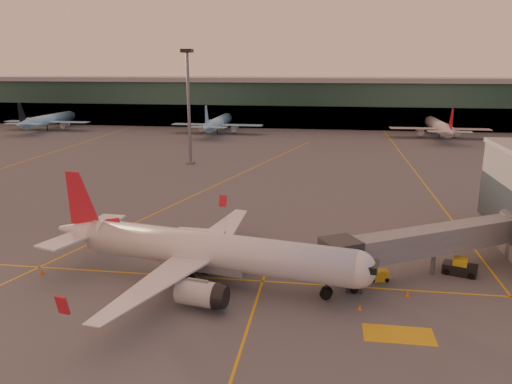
# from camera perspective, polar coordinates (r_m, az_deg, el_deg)

# --- Properties ---
(ground) EXTENTS (600.00, 600.00, 0.00)m
(ground) POSITION_cam_1_polar(r_m,az_deg,el_deg) (50.50, -5.78, -12.11)
(ground) COLOR #4C4F54
(ground) RESTS_ON ground
(taxi_markings) EXTENTS (100.12, 173.00, 0.01)m
(taxi_markings) POSITION_cam_1_polar(r_m,az_deg,el_deg) (92.95, -3.52, 0.44)
(taxi_markings) COLOR gold
(taxi_markings) RESTS_ON ground
(terminal) EXTENTS (400.00, 20.00, 17.60)m
(terminal) POSITION_cam_1_polar(r_m,az_deg,el_deg) (186.35, 4.93, 10.21)
(terminal) COLOR #19382D
(terminal) RESTS_ON ground
(mast_west_near) EXTENTS (2.40, 2.40, 25.60)m
(mast_west_near) POSITION_cam_1_polar(r_m,az_deg,el_deg) (114.38, -7.72, 10.52)
(mast_west_near) COLOR slate
(mast_west_near) RESTS_ON ground
(distant_aircraft_row) EXTENTS (290.00, 34.00, 13.00)m
(distant_aircraft_row) POSITION_cam_1_polar(r_m,az_deg,el_deg) (166.46, -2.95, 6.70)
(distant_aircraft_row) COLOR #92D6F5
(distant_aircraft_row) RESTS_ON ground
(main_airplane) EXTENTS (35.99, 32.67, 10.92)m
(main_airplane) POSITION_cam_1_polar(r_m,az_deg,el_deg) (52.69, -5.94, -6.73)
(main_airplane) COLOR silver
(main_airplane) RESTS_ON ground
(jet_bridge) EXTENTS (25.51, 16.77, 5.55)m
(jet_bridge) POSITION_cam_1_polar(r_m,az_deg,el_deg) (58.66, 20.79, -5.13)
(jet_bridge) COLOR slate
(jet_bridge) RESTS_ON ground
(catering_truck) EXTENTS (5.63, 2.70, 4.30)m
(catering_truck) POSITION_cam_1_polar(r_m,az_deg,el_deg) (56.89, -6.38, -6.30)
(catering_truck) COLOR #B44419
(catering_truck) RESTS_ON ground
(gpu_cart) EXTENTS (2.09, 1.44, 1.14)m
(gpu_cart) POSITION_cam_1_polar(r_m,az_deg,el_deg) (55.62, 13.86, -9.25)
(gpu_cart) COLOR gold
(gpu_cart) RESTS_ON ground
(pushback_tug) EXTENTS (3.96, 2.96, 1.82)m
(pushback_tug) POSITION_cam_1_polar(r_m,az_deg,el_deg) (59.84, 22.27, -8.02)
(pushback_tug) COLOR black
(pushback_tug) RESTS_ON ground
(cone_nose) EXTENTS (0.47, 0.47, 0.60)m
(cone_nose) POSITION_cam_1_polar(r_m,az_deg,el_deg) (52.96, 16.92, -11.04)
(cone_nose) COLOR orange
(cone_nose) RESTS_ON ground
(cone_tail) EXTENTS (0.47, 0.47, 0.60)m
(cone_tail) POSITION_cam_1_polar(r_m,az_deg,el_deg) (60.57, -23.33, -8.32)
(cone_tail) COLOR orange
(cone_tail) RESTS_ON ground
(cone_wing_left) EXTENTS (0.44, 0.44, 0.56)m
(cone_wing_left) POSITION_cam_1_polar(r_m,az_deg,el_deg) (69.84, -4.07, -4.14)
(cone_wing_left) COLOR orange
(cone_wing_left) RESTS_ON ground
(cone_fwd) EXTENTS (0.41, 0.41, 0.52)m
(cone_fwd) POSITION_cam_1_polar(r_m,az_deg,el_deg) (49.25, 11.80, -12.76)
(cone_fwd) COLOR orange
(cone_fwd) RESTS_ON ground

